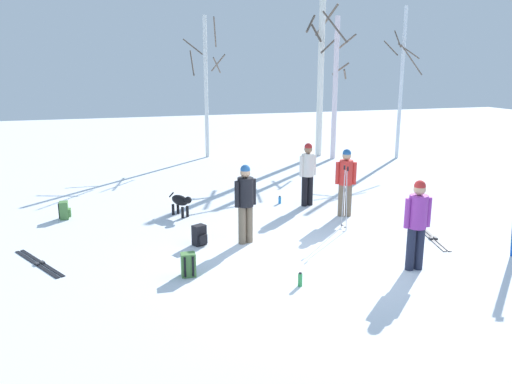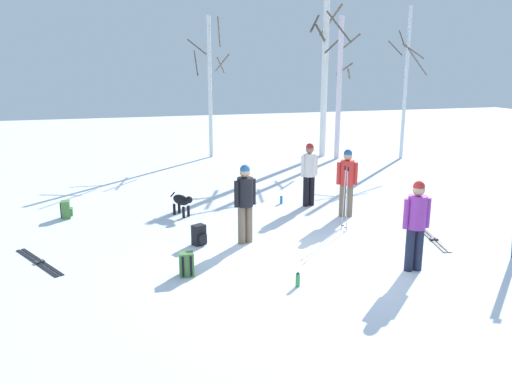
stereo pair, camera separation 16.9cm
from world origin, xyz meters
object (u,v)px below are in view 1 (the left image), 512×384
at_px(person_1, 346,178).
at_px(water_bottle_1, 300,280).
at_px(ski_poles_0, 345,196).
at_px(birch_tree_3, 401,82).
at_px(water_bottle_0, 280,200).
at_px(birch_tree_1, 321,70).
at_px(birch_tree_2, 335,85).
at_px(backpack_2, 64,210).
at_px(person_3, 245,199).
at_px(birch_tree_0, 206,84).
at_px(person_0, 417,219).
at_px(ski_pair_lying_0, 432,238).
at_px(dog, 181,201).
at_px(ski_pair_lying_1, 39,263).
at_px(person_2, 308,170).
at_px(backpack_0, 188,265).
at_px(backpack_1, 199,235).

relative_size(person_1, water_bottle_1, 6.77).
bearing_deg(ski_poles_0, birch_tree_3, 51.02).
height_order(water_bottle_0, birch_tree_1, birch_tree_1).
bearing_deg(ski_poles_0, water_bottle_0, 104.14).
bearing_deg(birch_tree_2, backpack_2, -150.43).
xyz_separation_m(water_bottle_0, birch_tree_2, (4.47, 5.95, 2.85)).
distance_m(person_3, ski_poles_0, 2.47).
distance_m(person_1, birch_tree_0, 9.78).
bearing_deg(birch_tree_1, person_0, -105.76).
xyz_separation_m(ski_poles_0, backpack_2, (-6.27, 2.82, -0.59)).
bearing_deg(ski_pair_lying_0, birch_tree_2, 77.01).
bearing_deg(person_0, backpack_2, 139.86).
distance_m(person_1, dog, 4.18).
distance_m(ski_poles_0, birch_tree_2, 9.60).
relative_size(person_1, birch_tree_3, 0.29).
xyz_separation_m(person_0, ski_pair_lying_1, (-6.76, 2.40, -0.97)).
distance_m(person_2, water_bottle_1, 5.37).
xyz_separation_m(backpack_0, water_bottle_1, (1.77, -1.02, -0.09)).
bearing_deg(backpack_0, birch_tree_0, 76.30).
distance_m(dog, ski_pair_lying_1, 3.97).
bearing_deg(birch_tree_0, ski_poles_0, -84.51).
height_order(person_0, person_1, same).
relative_size(ski_pair_lying_0, birch_tree_0, 0.30).
distance_m(person_0, birch_tree_1, 12.68).
height_order(water_bottle_1, birch_tree_1, birch_tree_1).
distance_m(water_bottle_1, birch_tree_3, 13.85).
bearing_deg(person_0, water_bottle_0, 98.82).
xyz_separation_m(person_3, birch_tree_3, (8.81, 8.08, 2.10)).
relative_size(ski_poles_0, birch_tree_3, 0.25).
bearing_deg(ski_pair_lying_0, backpack_0, -175.51).
bearing_deg(birch_tree_1, birch_tree_2, -70.28).
relative_size(water_bottle_1, birch_tree_2, 0.04).
relative_size(dog, birch_tree_1, 0.12).
height_order(water_bottle_0, water_bottle_1, water_bottle_1).
xyz_separation_m(person_3, birch_tree_0, (1.45, 10.66, 2.00)).
distance_m(person_2, backpack_0, 5.54).
height_order(person_2, backpack_0, person_2).
height_order(person_1, backpack_2, person_1).
xyz_separation_m(person_2, birch_tree_3, (6.37, 5.67, 2.10)).
bearing_deg(ski_pair_lying_0, backpack_1, 167.26).
bearing_deg(person_0, backpack_1, 144.90).
relative_size(dog, water_bottle_1, 3.20).
bearing_deg(backpack_1, dog, 90.56).
xyz_separation_m(person_1, person_2, (-0.52, 1.21, 0.00)).
bearing_deg(birch_tree_3, water_bottle_1, -129.07).
bearing_deg(dog, birch_tree_0, 73.46).
bearing_deg(birch_tree_3, person_2, -138.31).
height_order(ski_pair_lying_1, water_bottle_1, water_bottle_1).
bearing_deg(birch_tree_1, birch_tree_0, 166.70).
bearing_deg(water_bottle_1, person_3, 96.55).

